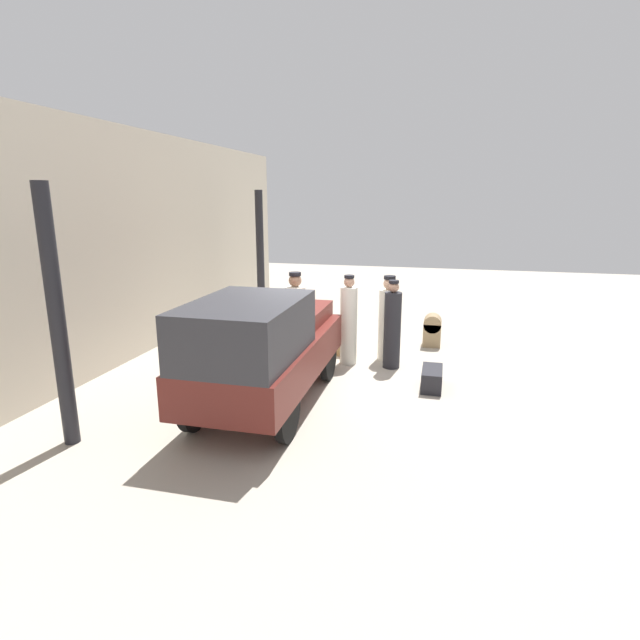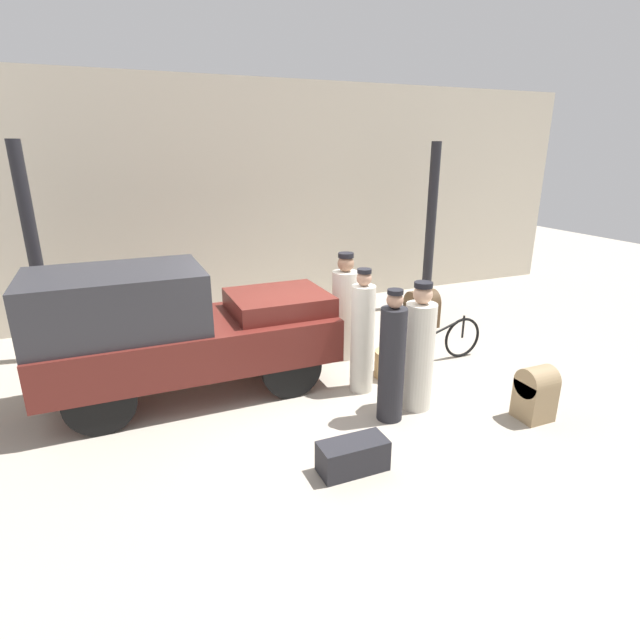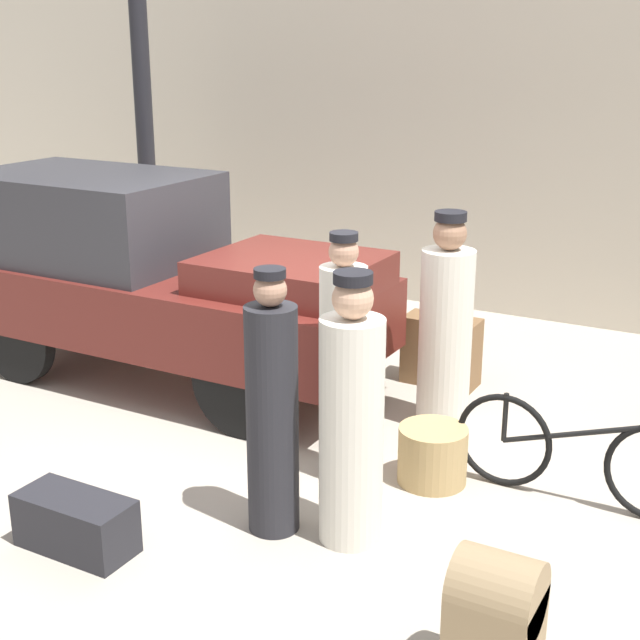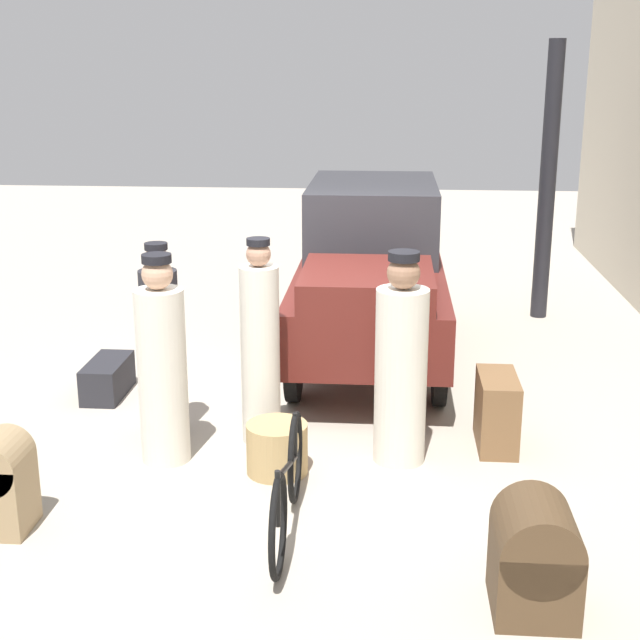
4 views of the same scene
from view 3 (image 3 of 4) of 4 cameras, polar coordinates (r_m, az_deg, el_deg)
ground_plane at (r=6.90m, az=-2.28°, el=-7.74°), size 30.00×30.00×0.00m
station_building_facade at (r=9.96m, az=10.16°, el=13.32°), size 16.00×0.15×4.50m
canopy_pillar_left at (r=10.52m, az=-11.06°, el=10.37°), size 0.20×0.20×3.36m
truck at (r=8.00m, az=-10.97°, el=3.07°), size 3.86×1.52×1.81m
bicycle at (r=6.13m, az=16.17°, el=-8.30°), size 1.67×0.04×0.71m
wicker_basket at (r=6.27m, az=7.22°, el=-8.56°), size 0.48×0.48×0.40m
conductor_in_dark_uniform at (r=6.98m, az=8.04°, el=-0.70°), size 0.41×0.41×1.72m
porter_standing_middle at (r=5.32m, az=2.02°, el=-6.57°), size 0.39×0.39×1.70m
porter_carrying_trunk at (r=6.08m, az=1.46°, el=-3.02°), size 0.32×0.32×1.75m
porter_lifting_near_truck at (r=5.43m, az=-3.08°, el=-5.98°), size 0.32×0.32×1.69m
trunk_barrel_dark at (r=4.46m, az=11.15°, el=-18.23°), size 0.40×0.38×0.70m
suitcase_black_upright at (r=5.68m, az=-15.36°, el=-12.42°), size 0.73×0.34×0.34m
suitcase_tan_flat at (r=7.96m, az=7.76°, el=-1.96°), size 0.66×0.31×0.61m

